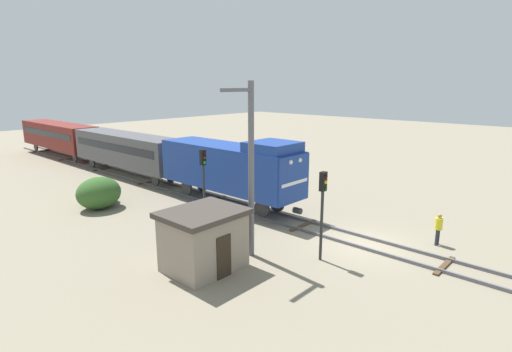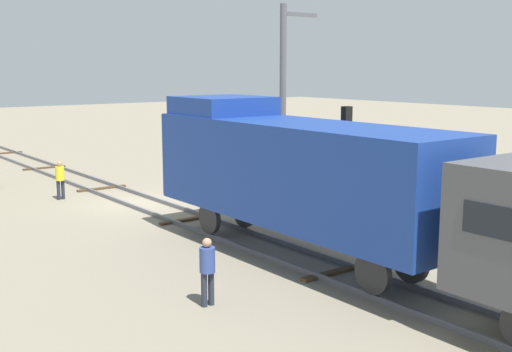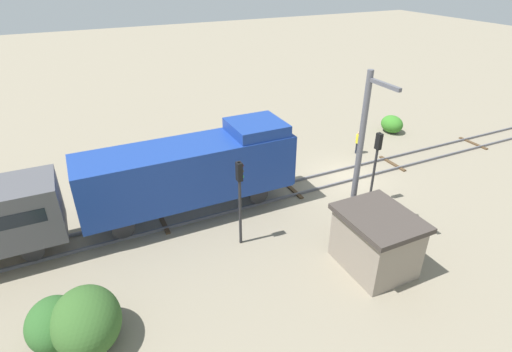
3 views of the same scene
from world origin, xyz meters
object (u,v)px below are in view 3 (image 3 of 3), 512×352
traffic_signal_near (377,156)px  catenary_mast (360,155)px  relay_hut (376,241)px  locomotive (193,169)px  worker_near_track (358,141)px  traffic_signal_mid (240,189)px  worker_by_signal (146,172)px

traffic_signal_near → catenary_mast: (-1.86, 2.81, 1.43)m
traffic_signal_near → relay_hut: bearing=141.7°
locomotive → worker_near_track: locomotive is taller
locomotive → catenary_mast: catenary_mast is taller
traffic_signal_near → catenary_mast: size_ratio=0.52×
traffic_signal_near → traffic_signal_mid: 8.15m
worker_by_signal → catenary_mast: (-9.26, -8.32, 3.41)m
traffic_signal_near → worker_near_track: (5.60, -3.48, -1.98)m
locomotive → traffic_signal_mid: size_ratio=2.62×
worker_by_signal → relay_hut: size_ratio=0.49×
worker_by_signal → worker_near_track: bearing=2.0°
relay_hut → traffic_signal_mid: bearing=49.2°
catenary_mast → traffic_signal_mid: bearing=72.7°
traffic_signal_near → worker_by_signal: size_ratio=2.52×
traffic_signal_near → worker_near_track: size_ratio=2.52×
worker_near_track → catenary_mast: 10.34m
traffic_signal_near → catenary_mast: catenary_mast is taller
worker_by_signal → relay_hut: (-11.70, -7.73, 0.40)m
worker_near_track → catenary_mast: (-7.46, 6.29, 3.41)m
locomotive → traffic_signal_near: 9.88m
worker_near_track → relay_hut: relay_hut is taller
catenary_mast → traffic_signal_near: bearing=-56.5°
traffic_signal_mid → worker_near_track: size_ratio=2.60×
worker_near_track → worker_by_signal: 14.72m
traffic_signal_mid → relay_hut: traffic_signal_mid is taller
locomotive → worker_by_signal: size_ratio=6.82×
traffic_signal_mid → worker_by_signal: 8.42m
traffic_signal_mid → catenary_mast: bearing=-107.3°
locomotive → worker_near_track: (2.40, -12.83, -1.78)m
relay_hut → traffic_signal_near: bearing=-38.3°
worker_by_signal → traffic_signal_mid: bearing=-59.5°
traffic_signal_mid → worker_near_track: bearing=-63.5°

